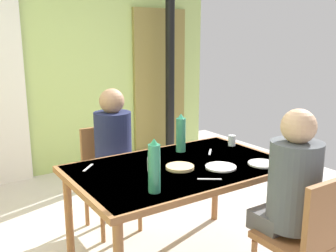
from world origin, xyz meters
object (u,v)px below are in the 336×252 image
(dining_table, at_px, (180,175))
(chair_far_diner, at_px, (108,171))
(person_far_diner, at_px, (114,143))
(water_bottle_green_far, at_px, (181,134))
(chair_near_diner, at_px, (308,237))
(water_bottle_green_near, at_px, (154,167))
(person_near_diner, at_px, (292,182))

(dining_table, height_order, chair_far_diner, chair_far_diner)
(dining_table, xyz_separation_m, person_far_diner, (-0.17, 0.68, 0.10))
(person_far_diner, xyz_separation_m, water_bottle_green_far, (0.37, -0.41, 0.11))
(chair_near_diner, relative_size, water_bottle_green_near, 2.77)
(water_bottle_green_near, distance_m, water_bottle_green_far, 0.82)
(person_near_diner, bearing_deg, water_bottle_green_near, 151.40)
(chair_far_diner, bearing_deg, chair_near_diner, 106.74)
(person_near_diner, relative_size, person_far_diner, 1.00)
(chair_near_diner, xyz_separation_m, chair_far_diner, (-0.49, 1.64, 0.00))
(chair_near_diner, height_order, person_far_diner, person_far_diner)
(chair_near_diner, bearing_deg, dining_table, 111.30)
(person_near_diner, bearing_deg, person_far_diner, 109.83)
(chair_far_diner, height_order, water_bottle_green_far, water_bottle_green_far)
(dining_table, bearing_deg, water_bottle_green_far, 54.00)
(dining_table, height_order, water_bottle_green_far, water_bottle_green_far)
(dining_table, bearing_deg, person_far_diner, 104.24)
(chair_near_diner, height_order, chair_far_diner, same)
(water_bottle_green_near, bearing_deg, dining_table, 37.69)
(chair_near_diner, bearing_deg, water_bottle_green_far, 96.35)
(person_far_diner, height_order, water_bottle_green_near, person_far_diner)
(person_near_diner, bearing_deg, water_bottle_green_far, 97.24)
(dining_table, distance_m, water_bottle_green_near, 0.54)
(person_near_diner, relative_size, water_bottle_green_far, 2.60)
(chair_far_diner, xyz_separation_m, water_bottle_green_far, (0.37, -0.55, 0.39))
(chair_near_diner, bearing_deg, person_far_diner, 108.16)
(dining_table, xyz_separation_m, chair_far_diner, (-0.17, 0.82, -0.18))
(person_far_diner, height_order, water_bottle_green_far, person_far_diner)
(dining_table, height_order, chair_near_diner, chair_near_diner)
(chair_far_diner, relative_size, person_far_diner, 1.13)
(person_near_diner, xyz_separation_m, water_bottle_green_far, (-0.12, 0.96, 0.11))
(chair_far_diner, xyz_separation_m, person_near_diner, (0.49, -1.50, 0.28))
(chair_near_diner, distance_m, water_bottle_green_near, 0.97)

